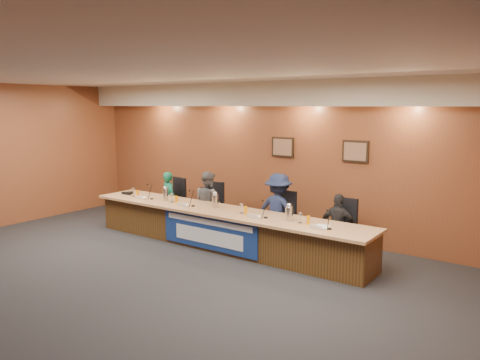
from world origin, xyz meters
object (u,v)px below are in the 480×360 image
object	(u,v)px
office_chair_b	(211,211)
office_chair_d	(340,233)
banner	(208,232)
panelist_d	(338,227)
carafe_right	(289,214)
carafe_mid	(215,201)
carafe_left	(165,195)
office_chair_c	(281,222)
speakerphone	(128,193)
panelist_a	(169,199)
office_chair_a	(172,204)
dais_body	(222,229)
panelist_b	(208,203)
panelist_c	(278,211)

from	to	relation	value
office_chair_b	office_chair_d	world-z (taller)	same
banner	office_chair_d	bearing A→B (deg)	27.23
panelist_d	office_chair_d	size ratio (longest dim) A/B	2.49
panelist_d	carafe_right	world-z (taller)	panelist_d
banner	carafe_mid	distance (m)	0.71
carafe_left	office_chair_d	bearing A→B (deg)	11.62
office_chair_c	speakerphone	xyz separation A→B (m)	(-3.54, -0.72, 0.30)
carafe_left	carafe_right	xyz separation A→B (m)	(2.96, 0.01, -0.00)
panelist_a	office_chair_c	world-z (taller)	panelist_a
banner	office_chair_b	size ratio (longest dim) A/B	4.58
speakerphone	office_chair_a	bearing A→B (deg)	47.44
dais_body	carafe_right	distance (m)	1.59
panelist_b	speakerphone	xyz separation A→B (m)	(-1.81, -0.62, 0.10)
panelist_d	speakerphone	world-z (taller)	panelist_d
panelist_d	carafe_mid	size ratio (longest dim) A/B	4.84
banner	panelist_b	size ratio (longest dim) A/B	1.63
carafe_left	panelist_b	bearing A→B (deg)	45.40
panelist_a	panelist_c	bearing A→B (deg)	-162.90
panelist_a	panelist_b	world-z (taller)	panelist_b
panelist_a	panelist_b	bearing A→B (deg)	-162.90
office_chair_c	carafe_mid	xyz separation A→B (m)	(-1.12, -0.63, 0.39)
panelist_a	office_chair_b	size ratio (longest dim) A/B	2.58
banner	carafe_mid	size ratio (longest dim) A/B	8.91
dais_body	panelist_c	bearing A→B (deg)	32.87
office_chair_b	carafe_left	xyz separation A→B (m)	(-0.63, -0.74, 0.39)
dais_body	carafe_right	bearing A→B (deg)	-1.78
speakerphone	panelist_d	bearing A→B (deg)	7.35
speakerphone	panelist_b	bearing A→B (deg)	18.78
office_chair_a	carafe_left	distance (m)	0.99
panelist_c	carafe_right	bearing A→B (deg)	132.01
panelist_c	panelist_b	bearing A→B (deg)	-1.35
office_chair_b	office_chair_c	world-z (taller)	same
panelist_a	carafe_left	bearing A→B (deg)	146.47
panelist_b	office_chair_a	bearing A→B (deg)	11.64
carafe_mid	office_chair_b	bearing A→B (deg)	134.35
panelist_d	carafe_mid	bearing A→B (deg)	6.61
panelist_c	carafe_right	distance (m)	0.88
panelist_b	carafe_left	world-z (taller)	panelist_b
banner	office_chair_b	xyz separation A→B (m)	(-0.83, 1.10, 0.10)
panelist_d	office_chair_b	xyz separation A→B (m)	(-2.96, 0.10, -0.12)
carafe_right	speakerphone	world-z (taller)	carafe_right
carafe_mid	speakerphone	size ratio (longest dim) A/B	0.77
panelist_c	panelist_d	bearing A→B (deg)	178.65
dais_body	office_chair_c	xyz separation A→B (m)	(0.90, 0.68, 0.13)
banner	speakerphone	distance (m)	2.70
office_chair_b	carafe_mid	distance (m)	0.97
office_chair_b	speakerphone	world-z (taller)	speakerphone
office_chair_b	panelist_d	bearing A→B (deg)	-20.53
office_chair_c	office_chair_a	bearing A→B (deg)	179.32
panelist_b	carafe_right	size ratio (longest dim) A/B	5.57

